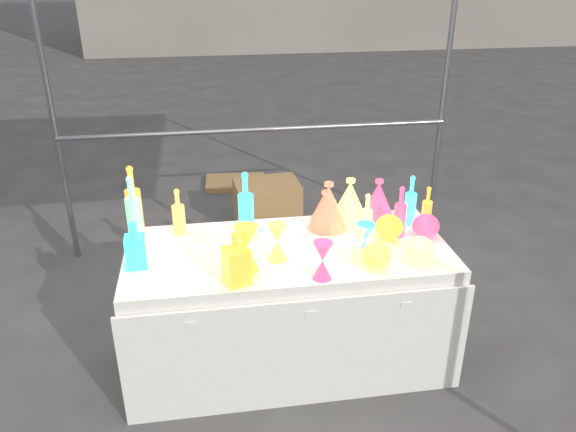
{
  "coord_description": "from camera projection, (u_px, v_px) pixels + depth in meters",
  "views": [
    {
      "loc": [
        -0.43,
        -2.72,
        2.26
      ],
      "look_at": [
        0.0,
        0.0,
        0.95
      ],
      "focal_mm": 35.0,
      "sensor_mm": 36.0,
      "label": 1
    }
  ],
  "objects": [
    {
      "name": "cardboard_box_flat",
      "position": [
        236.0,
        182.0,
        5.95
      ],
      "size": [
        0.65,
        0.48,
        0.05
      ],
      "primitive_type": "cube",
      "rotation": [
        0.0,
        0.0,
        -0.06
      ],
      "color": "#AB814D",
      "rests_on": "ground"
    },
    {
      "name": "bottle_9",
      "position": [
        427.0,
        207.0,
        3.32
      ],
      "size": [
        0.06,
        0.06,
        0.26
      ],
      "primitive_type": null,
      "rotation": [
        0.0,
        0.0,
        -0.11
      ],
      "color": "yellow",
      "rests_on": "display_table"
    },
    {
      "name": "lampshade_1",
      "position": [
        328.0,
        205.0,
        3.31
      ],
      "size": [
        0.33,
        0.33,
        0.29
      ],
      "primitive_type": null,
      "rotation": [
        0.0,
        0.0,
        -0.43
      ],
      "color": "gold",
      "rests_on": "display_table"
    },
    {
      "name": "decanter_1",
      "position": [
        236.0,
        258.0,
        2.75
      ],
      "size": [
        0.15,
        0.15,
        0.28
      ],
      "primitive_type": null,
      "rotation": [
        0.0,
        0.0,
        0.35
      ],
      "color": "yellow",
      "rests_on": "display_table"
    },
    {
      "name": "bottle_7",
      "position": [
        246.0,
        203.0,
        3.22
      ],
      "size": [
        0.12,
        0.12,
        0.38
      ],
      "primitive_type": null,
      "rotation": [
        0.0,
        0.0,
        0.39
      ],
      "color": "#18891A",
      "rests_on": "display_table"
    },
    {
      "name": "bottle_2",
      "position": [
        133.0,
        199.0,
        3.24
      ],
      "size": [
        0.11,
        0.11,
        0.41
      ],
      "primitive_type": null,
      "rotation": [
        0.0,
        0.0,
        -0.32
      ],
      "color": "yellow",
      "rests_on": "display_table"
    },
    {
      "name": "hourglass_4",
      "position": [
        277.0,
        242.0,
        2.97
      ],
      "size": [
        0.12,
        0.12,
        0.21
      ],
      "primitive_type": null,
      "rotation": [
        0.0,
        0.0,
        0.21
      ],
      "color": "#EA1648",
      "rests_on": "display_table"
    },
    {
      "name": "bottle_5",
      "position": [
        133.0,
        207.0,
        3.18
      ],
      "size": [
        0.1,
        0.1,
        0.37
      ],
      "primitive_type": null,
      "rotation": [
        0.0,
        0.0,
        0.33
      ],
      "color": "#C02699",
      "rests_on": "display_table"
    },
    {
      "name": "lampshade_3",
      "position": [
        350.0,
        201.0,
        3.38
      ],
      "size": [
        0.3,
        0.3,
        0.28
      ],
      "primitive_type": null,
      "rotation": [
        0.0,
        0.0,
        -0.31
      ],
      "color": "#166E8A",
      "rests_on": "display_table"
    },
    {
      "name": "cardboard_box_closed",
      "position": [
        267.0,
        204.0,
        5.02
      ],
      "size": [
        0.59,
        0.45,
        0.41
      ],
      "primitive_type": "cube",
      "rotation": [
        0.0,
        0.0,
        0.07
      ],
      "color": "#AB814D",
      "rests_on": "ground"
    },
    {
      "name": "display_table",
      "position": [
        288.0,
        305.0,
        3.28
      ],
      "size": [
        1.84,
        0.83,
        0.75
      ],
      "color": "white",
      "rests_on": "ground"
    },
    {
      "name": "bottle_0",
      "position": [
        178.0,
        212.0,
        3.24
      ],
      "size": [
        0.09,
        0.09,
        0.28
      ],
      "primitive_type": null,
      "rotation": [
        0.0,
        0.0,
        0.32
      ],
      "color": "#EA1648",
      "rests_on": "display_table"
    },
    {
      "name": "bottle_8",
      "position": [
        411.0,
        200.0,
        3.35
      ],
      "size": [
        0.09,
        0.09,
        0.31
      ],
      "primitive_type": null,
      "rotation": [
        0.0,
        0.0,
        -0.42
      ],
      "color": "#18891A",
      "rests_on": "display_table"
    },
    {
      "name": "globe_3",
      "position": [
        425.0,
        227.0,
        3.23
      ],
      "size": [
        0.18,
        0.18,
        0.13
      ],
      "primitive_type": null,
      "rotation": [
        0.0,
        0.0,
        0.13
      ],
      "color": "#2139C3",
      "rests_on": "display_table"
    },
    {
      "name": "globe_0",
      "position": [
        376.0,
        257.0,
        2.92
      ],
      "size": [
        0.21,
        0.21,
        0.13
      ],
      "primitive_type": null,
      "rotation": [
        0.0,
        0.0,
        0.4
      ],
      "color": "#EA1648",
      "rests_on": "display_table"
    },
    {
      "name": "globe_2",
      "position": [
        389.0,
        228.0,
        3.22
      ],
      "size": [
        0.17,
        0.17,
        0.13
      ],
      "primitive_type": null,
      "rotation": [
        0.0,
        0.0,
        -0.08
      ],
      "color": "yellow",
      "rests_on": "display_table"
    },
    {
      "name": "bottle_10",
      "position": [
        400.0,
        211.0,
        3.21
      ],
      "size": [
        0.09,
        0.09,
        0.31
      ],
      "primitive_type": null,
      "rotation": [
        0.0,
        0.0,
        -0.41
      ],
      "color": "#2139C3",
      "rests_on": "display_table"
    },
    {
      "name": "lampshade_2",
      "position": [
        378.0,
        200.0,
        3.41
      ],
      "size": [
        0.29,
        0.29,
        0.26
      ],
      "primitive_type": null,
      "rotation": [
        0.0,
        0.0,
        -0.34
      ],
      "color": "#2139C3",
      "rests_on": "display_table"
    },
    {
      "name": "lampshade_0",
      "position": [
        325.0,
        209.0,
        3.33
      ],
      "size": [
        0.22,
        0.22,
        0.23
      ],
      "primitive_type": null,
      "rotation": [
        0.0,
        0.0,
        0.17
      ],
      "color": "gold",
      "rests_on": "display_table"
    },
    {
      "name": "hourglass_3",
      "position": [
        256.0,
        247.0,
        2.93
      ],
      "size": [
        0.12,
        0.12,
        0.21
      ],
      "primitive_type": null,
      "rotation": [
        0.0,
        0.0,
        0.17
      ],
      "color": "#C02699",
      "rests_on": "display_table"
    },
    {
      "name": "hourglass_0",
      "position": [
        246.0,
        249.0,
        2.87
      ],
      "size": [
        0.15,
        0.15,
        0.25
      ],
      "primitive_type": null,
      "rotation": [
        0.0,
        0.0,
        -0.17
      ],
      "color": "yellow",
      "rests_on": "display_table"
    },
    {
      "name": "globe_1",
      "position": [
        419.0,
        252.0,
        2.96
      ],
      "size": [
        0.17,
        0.17,
        0.13
      ],
      "primitive_type": null,
      "rotation": [
        0.0,
        0.0,
        -0.03
      ],
      "color": "#166E8A",
      "rests_on": "display_table"
    },
    {
      "name": "ground",
      "position": [
        288.0,
        355.0,
        3.45
      ],
      "size": [
        80.0,
        80.0,
        0.0
      ],
      "primitive_type": "plane",
      "color": "#5C5955",
      "rests_on": "ground"
    },
    {
      "name": "bottle_11",
      "position": [
        367.0,
        216.0,
        3.18
      ],
      "size": [
        0.08,
        0.08,
        0.28
      ],
      "primitive_type": null,
      "rotation": [
        0.0,
        0.0,
        -0.32
      ],
      "color": "#166E8A",
      "rests_on": "display_table"
    },
    {
      "name": "hourglass_5",
      "position": [
        365.0,
        241.0,
        2.99
      ],
      "size": [
        0.13,
        0.13,
        0.2
      ],
      "primitive_type": null,
      "rotation": [
        0.0,
        0.0,
        0.3
      ],
      "color": "#18891A",
      "rests_on": "display_table"
    },
    {
      "name": "decanter_2",
      "position": [
        135.0,
        244.0,
        2.9
      ],
      "size": [
        0.11,
        0.11,
        0.26
      ],
      "primitive_type": null,
      "rotation": [
        0.0,
        0.0,
        0.05
      ],
      "color": "#18891A",
      "rests_on": "display_table"
    },
    {
      "name": "hourglass_1",
      "position": [
        323.0,
        261.0,
        2.81
      ],
      "size": [
        0.12,
        0.12,
        0.2
      ],
      "primitive_type": null,
      "rotation": [
        0.0,
        0.0,
        -0.26
      ],
      "color": "#2139C3",
      "rests_on": "display_table"
    },
    {
      "name": "hourglass_2",
      "position": [
        358.0,
        243.0,
        2.97
      ],
      "size": [
        0.13,
        0.13,
        0.2
      ],
      "primitive_type": null,
      "rotation": [
        0.0,
        0.0,
        0.3
      ],
      "color": "#166E8A",
      "rests_on": "display_table"
    },
    {
      "name": "bottle_1",
      "position": [
        133.0,
        207.0,
        3.2
      ],
      "size": [
        0.1,
        0.1,
        0.36
      ],
      "primitive_type": null,
      "rotation": [
        0.0,
        0.0,
        -0.2
      ],
      "color": "#18891A",
      "rests_on": "display_table"
    }
  ]
}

